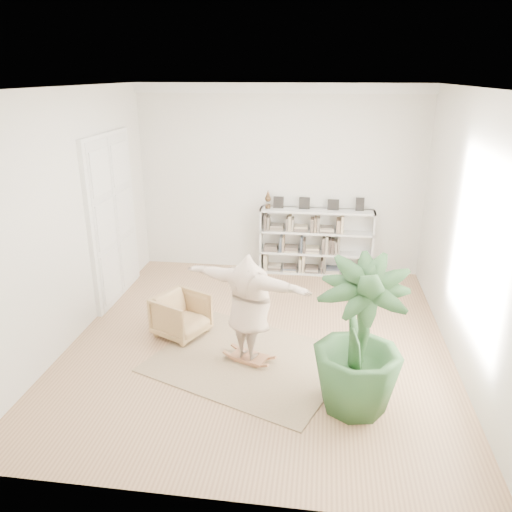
{
  "coord_description": "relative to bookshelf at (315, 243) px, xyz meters",
  "views": [
    {
      "loc": [
        0.83,
        -6.52,
        3.78
      ],
      "look_at": [
        -0.11,
        0.4,
        1.2
      ],
      "focal_mm": 35.0,
      "sensor_mm": 36.0,
      "label": 1
    }
  ],
  "objects": [
    {
      "name": "houseplant",
      "position": [
        0.58,
        -4.21,
        0.3
      ],
      "size": [
        1.14,
        1.14,
        1.87
      ],
      "primitive_type": "imported",
      "rotation": [
        0.0,
        0.0,
        -0.09
      ],
      "color": "#284E27",
      "rests_on": "floor"
    },
    {
      "name": "person",
      "position": [
        -0.81,
        -3.41,
        0.24
      ],
      "size": [
        1.9,
        1.15,
        1.5
      ],
      "primitive_type": "imported",
      "rotation": [
        0.0,
        0.0,
        2.76
      ],
      "color": "#CCAF99",
      "rests_on": "rocker_board"
    },
    {
      "name": "armchair",
      "position": [
        -1.94,
        -2.79,
        -0.31
      ],
      "size": [
        0.95,
        0.94,
        0.65
      ],
      "primitive_type": "imported",
      "rotation": [
        0.0,
        0.0,
        1.11
      ],
      "color": "tan",
      "rests_on": "floor"
    },
    {
      "name": "room_shell",
      "position": [
        -0.74,
        0.12,
        2.87
      ],
      "size": [
        6.0,
        6.0,
        6.0
      ],
      "color": "silver",
      "rests_on": "floor"
    },
    {
      "name": "rug",
      "position": [
        -0.81,
        -3.41,
        -0.63
      ],
      "size": [
        3.06,
        2.79,
        0.02
      ],
      "primitive_type": "cube",
      "rotation": [
        0.0,
        0.0,
        -0.38
      ],
      "color": "tan",
      "rests_on": "floor"
    },
    {
      "name": "rocker_board",
      "position": [
        -0.81,
        -3.41,
        -0.57
      ],
      "size": [
        0.57,
        0.46,
        0.1
      ],
      "rotation": [
        0.0,
        0.0,
        -0.38
      ],
      "color": "brown",
      "rests_on": "rug"
    },
    {
      "name": "bookshelf",
      "position": [
        0.0,
        0.0,
        0.0
      ],
      "size": [
        2.2,
        0.35,
        1.64
      ],
      "color": "silver",
      "rests_on": "floor"
    },
    {
      "name": "doors",
      "position": [
        -3.45,
        -1.52,
        0.76
      ],
      "size": [
        0.09,
        1.78,
        2.92
      ],
      "color": "white",
      "rests_on": "floor"
    },
    {
      "name": "floor",
      "position": [
        -0.74,
        -2.82,
        -0.64
      ],
      "size": [
        6.0,
        6.0,
        0.0
      ],
      "primitive_type": "plane",
      "color": "#91694B",
      "rests_on": "ground"
    }
  ]
}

